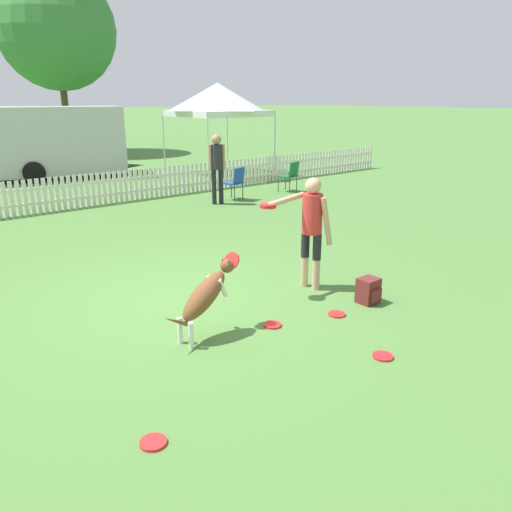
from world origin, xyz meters
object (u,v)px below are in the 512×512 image
(frisbee_far_scatter, at_px, (272,325))
(tree_left_grove, at_px, (57,30))
(equipment_trailer, at_px, (48,141))
(handler_person, at_px, (310,221))
(leaping_dog, at_px, (206,294))
(frisbee_near_handler, at_px, (383,356))
(backpack_on_grass, at_px, (369,291))
(frisbee_near_dog, at_px, (153,442))
(spectator_standing, at_px, (217,162))
(canopy_tent_main, at_px, (218,100))
(folding_chair_blue_left, at_px, (236,180))
(folding_chair_center, at_px, (290,174))
(frisbee_midfield, at_px, (337,314))

(frisbee_far_scatter, relative_size, tree_left_grove, 0.03)
(frisbee_far_scatter, distance_m, equipment_trailer, 13.54)
(handler_person, distance_m, leaping_dog, 2.04)
(frisbee_near_handler, relative_size, tree_left_grove, 0.03)
(backpack_on_grass, bearing_deg, frisbee_far_scatter, 169.31)
(frisbee_near_dog, height_order, backpack_on_grass, backpack_on_grass)
(backpack_on_grass, distance_m, spectator_standing, 6.94)
(backpack_on_grass, xyz_separation_m, canopy_tent_main, (5.07, 10.55, 2.35))
(leaping_dog, relative_size, folding_chair_blue_left, 1.29)
(folding_chair_blue_left, bearing_deg, tree_left_grove, -110.28)
(folding_chair_center, height_order, equipment_trailer, equipment_trailer)
(folding_chair_center, bearing_deg, tree_left_grove, -100.42)
(frisbee_midfield, height_order, folding_chair_center, folding_chair_center)
(equipment_trailer, distance_m, tree_left_grove, 9.05)
(frisbee_midfield, height_order, frisbee_far_scatter, same)
(frisbee_near_dog, relative_size, equipment_trailer, 0.04)
(leaping_dog, bearing_deg, tree_left_grove, 154.91)
(frisbee_far_scatter, xyz_separation_m, folding_chair_center, (6.22, 6.33, 0.51))
(frisbee_near_handler, bearing_deg, equipment_trailer, 84.57)
(spectator_standing, height_order, tree_left_grove, tree_left_grove)
(folding_chair_blue_left, bearing_deg, leaping_dog, 33.18)
(folding_chair_blue_left, height_order, canopy_tent_main, canopy_tent_main)
(handler_person, height_order, folding_chair_center, handler_person)
(backpack_on_grass, distance_m, canopy_tent_main, 11.94)
(leaping_dog, bearing_deg, frisbee_near_handler, 26.44)
(spectator_standing, bearing_deg, tree_left_grove, -73.42)
(frisbee_midfield, bearing_deg, frisbee_near_handler, -112.59)
(leaping_dog, xyz_separation_m, spectator_standing, (4.37, 5.97, 0.55))
(tree_left_grove, bearing_deg, frisbee_near_handler, -101.91)
(folding_chair_blue_left, height_order, tree_left_grove, tree_left_grove)
(leaping_dog, distance_m, equipment_trailer, 13.34)
(backpack_on_grass, bearing_deg, folding_chair_center, 54.19)
(folding_chair_center, xyz_separation_m, tree_left_grove, (-1.18, 14.34, 4.96))
(frisbee_near_dog, bearing_deg, canopy_tent_main, 52.49)
(equipment_trailer, bearing_deg, leaping_dog, -86.91)
(spectator_standing, distance_m, equipment_trailer, 7.34)
(frisbee_near_handler, distance_m, backpack_on_grass, 1.48)
(frisbee_near_handler, relative_size, frisbee_far_scatter, 1.00)
(handler_person, height_order, frisbee_far_scatter, handler_person)
(frisbee_far_scatter, xyz_separation_m, canopy_tent_main, (6.52, 10.27, 2.51))
(frisbee_far_scatter, bearing_deg, canopy_tent_main, 57.59)
(frisbee_near_handler, distance_m, equipment_trailer, 14.79)
(handler_person, relative_size, backpack_on_grass, 4.65)
(canopy_tent_main, bearing_deg, frisbee_midfield, -118.34)
(frisbee_near_handler, bearing_deg, frisbee_far_scatter, 107.05)
(frisbee_far_scatter, relative_size, folding_chair_center, 0.25)
(frisbee_near_dog, relative_size, canopy_tent_main, 0.07)
(frisbee_near_handler, relative_size, backpack_on_grass, 0.64)
(folding_chair_center, relative_size, tree_left_grove, 0.11)
(handler_person, xyz_separation_m, canopy_tent_main, (5.30, 9.66, 1.54))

